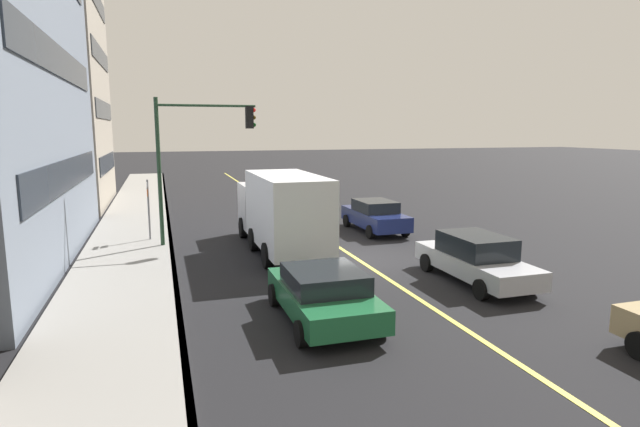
# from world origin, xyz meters

# --- Properties ---
(ground) EXTENTS (200.00, 200.00, 0.00)m
(ground) POSITION_xyz_m (0.00, 0.00, 0.00)
(ground) COLOR black
(sidewalk_slab) EXTENTS (80.00, 3.38, 0.15)m
(sidewalk_slab) POSITION_xyz_m (0.00, 8.15, 0.07)
(sidewalk_slab) COLOR gray
(sidewalk_slab) RESTS_ON ground
(curb_edge) EXTENTS (80.00, 0.16, 0.15)m
(curb_edge) POSITION_xyz_m (0.00, 6.54, 0.07)
(curb_edge) COLOR slate
(curb_edge) RESTS_ON ground
(lane_stripe_center) EXTENTS (80.00, 0.16, 0.01)m
(lane_stripe_center) POSITION_xyz_m (0.00, 0.00, 0.01)
(lane_stripe_center) COLOR #D8CC4C
(lane_stripe_center) RESTS_ON ground
(building_glass_right) EXTENTS (11.20, 9.73, 21.86)m
(building_glass_right) POSITION_xyz_m (18.43, 14.88, 10.93)
(building_glass_right) COLOR #9E9384
(building_glass_right) RESTS_ON ground
(car_silver) EXTENTS (4.74, 1.89, 1.51)m
(car_silver) POSITION_xyz_m (-3.72, -2.49, 0.77)
(car_silver) COLOR #A8AAB2
(car_silver) RESTS_ON ground
(car_navy) EXTENTS (4.53, 1.91, 1.47)m
(car_navy) POSITION_xyz_m (4.75, -2.73, 0.76)
(car_navy) COLOR navy
(car_navy) RESTS_ON ground
(car_green) EXTENTS (4.29, 2.12, 1.35)m
(car_green) POSITION_xyz_m (-5.44, 3.07, 0.71)
(car_green) COLOR #1E6038
(car_green) RESTS_ON ground
(truck_white) EXTENTS (7.83, 2.38, 3.10)m
(truck_white) POSITION_xyz_m (2.12, 2.38, 1.66)
(truck_white) COLOR silver
(truck_white) RESTS_ON ground
(traffic_light_mast) EXTENTS (0.28, 3.98, 5.99)m
(traffic_light_mast) POSITION_xyz_m (4.02, 5.40, 4.10)
(traffic_light_mast) COLOR #1E3823
(traffic_light_mast) RESTS_ON ground
(street_sign_post) EXTENTS (0.60, 0.08, 2.69)m
(street_sign_post) POSITION_xyz_m (5.32, 7.37, 1.59)
(street_sign_post) COLOR slate
(street_sign_post) RESTS_ON ground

